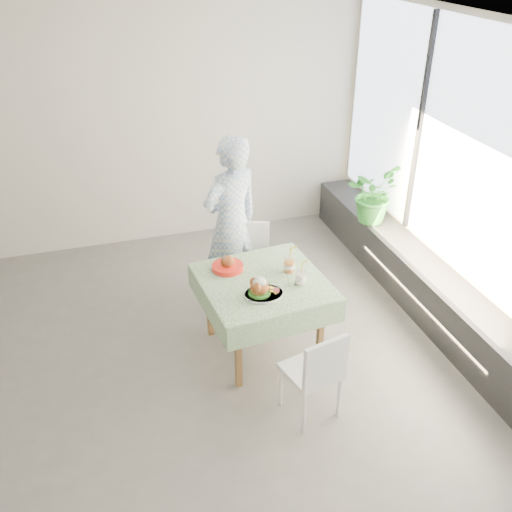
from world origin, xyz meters
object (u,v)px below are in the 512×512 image
object	(u,v)px
cafe_table	(263,307)
main_dish	(262,290)
diner	(231,223)
juice_cup_orange	(289,265)
potted_plant	(373,193)
chair_far	(248,285)
chair_near	(311,388)

from	to	relation	value
cafe_table	main_dish	world-z (taller)	main_dish
cafe_table	diner	bearing A→B (deg)	93.13
cafe_table	main_dish	xyz separation A→B (m)	(-0.08, -0.21, 0.34)
juice_cup_orange	potted_plant	world-z (taller)	potted_plant
cafe_table	chair_far	size ratio (longest dim) A/B	1.26
cafe_table	chair_near	world-z (taller)	chair_near
main_dish	juice_cup_orange	xyz separation A→B (m)	(0.35, 0.29, 0.01)
chair_far	juice_cup_orange	world-z (taller)	juice_cup_orange
cafe_table	potted_plant	xyz separation A→B (m)	(1.66, 1.21, 0.37)
cafe_table	chair_far	xyz separation A→B (m)	(0.05, 0.66, -0.19)
juice_cup_orange	diner	bearing A→B (deg)	111.26
potted_plant	diner	bearing A→B (deg)	-168.66
chair_far	diner	bearing A→B (deg)	114.91
chair_near	juice_cup_orange	xyz separation A→B (m)	(0.14, 0.94, 0.56)
chair_near	diner	distance (m)	1.85
main_dish	diner	bearing A→B (deg)	88.07
cafe_table	potted_plant	size ratio (longest dim) A/B	1.73
main_dish	juice_cup_orange	size ratio (longest dim) A/B	1.15
cafe_table	juice_cup_orange	world-z (taller)	juice_cup_orange
chair_far	potted_plant	bearing A→B (deg)	19.05
potted_plant	cafe_table	bearing A→B (deg)	-143.92
chair_far	main_dish	size ratio (longest dim) A/B	2.67
chair_near	potted_plant	size ratio (longest dim) A/B	1.25
chair_far	potted_plant	distance (m)	1.79
cafe_table	chair_far	distance (m)	0.68
main_dish	potted_plant	xyz separation A→B (m)	(1.75, 1.43, 0.03)
cafe_table	main_dish	size ratio (longest dim) A/B	3.38
juice_cup_orange	cafe_table	bearing A→B (deg)	-164.58
cafe_table	juice_cup_orange	distance (m)	0.44
chair_far	cafe_table	bearing A→B (deg)	-94.51
chair_far	chair_near	xyz separation A→B (m)	(0.07, -1.52, -0.02)
cafe_table	juice_cup_orange	size ratio (longest dim) A/B	3.90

